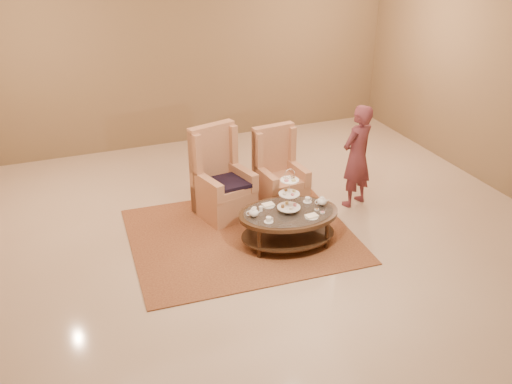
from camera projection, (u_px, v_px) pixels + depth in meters
name	position (u px, v px, depth m)	size (l,w,h in m)	color
ground	(265.00, 245.00, 7.47)	(8.00, 8.00, 0.00)	#C9B095
ceiling	(265.00, 245.00, 7.47)	(8.00, 8.00, 0.02)	silver
wall_back	(180.00, 48.00, 10.02)	(8.00, 0.04, 3.50)	olive
rug	(241.00, 236.00, 7.68)	(3.03, 2.56, 0.02)	#955F34
tea_table	(288.00, 218.00, 7.33)	(1.40, 1.04, 1.09)	black
armchair_left	(221.00, 185.00, 8.09)	(0.86, 0.87, 1.29)	tan
armchair_right	(278.00, 179.00, 8.36)	(0.69, 0.71, 1.18)	tan
person	(357.00, 156.00, 8.18)	(0.65, 0.54, 1.53)	brown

